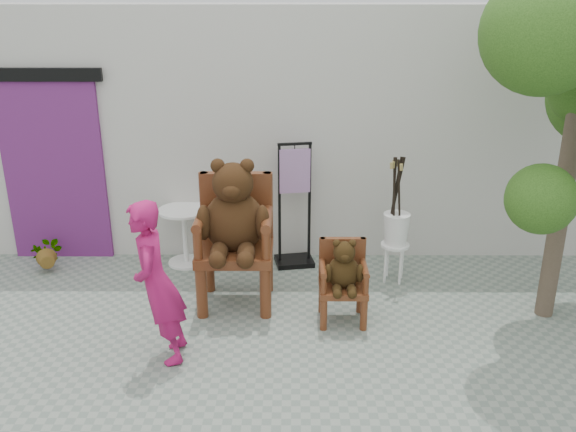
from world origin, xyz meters
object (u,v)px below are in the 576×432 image
object	(u,v)px
chair_small	(343,273)
display_stand	(294,219)
cafe_table	(185,230)
stool_bucket	(396,228)
person	(157,283)
chair_big	(234,223)

from	to	relation	value
chair_small	display_stand	bearing A→B (deg)	109.56
cafe_table	display_stand	distance (m)	1.33
cafe_table	stool_bucket	distance (m)	2.51
chair_small	cafe_table	bearing A→B (deg)	143.18
cafe_table	display_stand	size ratio (longest dim) A/B	0.47
person	display_stand	distance (m)	2.37
chair_big	cafe_table	xyz separation A→B (m)	(-0.70, 0.98, -0.47)
chair_small	person	bearing A→B (deg)	-157.70
chair_small	display_stand	xyz separation A→B (m)	(-0.48, 1.34, 0.06)
chair_big	person	distance (m)	1.22
chair_big	stool_bucket	bearing A→B (deg)	16.67
chair_big	chair_small	world-z (taller)	chair_big
stool_bucket	chair_big	bearing A→B (deg)	-163.33
person	display_stand	world-z (taller)	display_stand
chair_small	cafe_table	size ratio (longest dim) A/B	1.26
chair_small	person	distance (m)	1.84
chair_small	stool_bucket	xyz separation A→B (m)	(0.66, 0.90, 0.12)
chair_big	person	bearing A→B (deg)	-118.87
chair_big	stool_bucket	xyz separation A→B (m)	(1.76, 0.53, -0.27)
display_stand	person	bearing A→B (deg)	-130.83
chair_big	cafe_table	bearing A→B (deg)	125.63
stool_bucket	person	bearing A→B (deg)	-145.86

